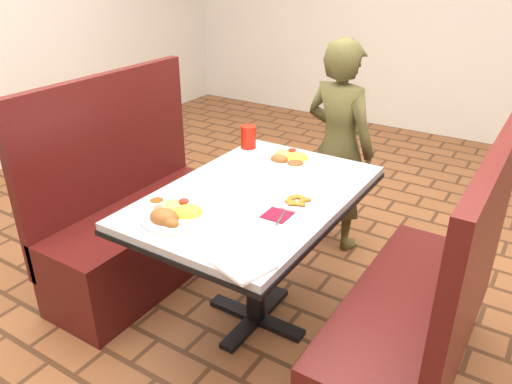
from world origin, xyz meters
TOP-DOWN VIEW (x-y plane):
  - dining_table at (0.00, 0.00)m, footprint 0.81×1.21m
  - booth_bench_left at (-0.80, 0.00)m, footprint 0.47×1.20m
  - booth_bench_right at (0.80, 0.00)m, footprint 0.47×1.20m
  - diner_person at (-0.01, 0.96)m, footprint 0.54×0.41m
  - near_dinner_plate at (-0.15, -0.39)m, footprint 0.30×0.30m
  - far_dinner_plate at (-0.05, 0.41)m, footprint 0.28×0.28m
  - plantain_plate at (0.21, -0.01)m, footprint 0.17×0.17m
  - maroon_napkin at (0.20, -0.14)m, footprint 0.11×0.11m
  - spoon_utensil at (0.23, -0.17)m, footprint 0.04×0.13m
  - red_tumbler at (-0.35, 0.46)m, footprint 0.09×0.09m
  - paper_napkin at (0.27, -0.53)m, footprint 0.26×0.22m
  - knife_utensil at (-0.10, -0.34)m, footprint 0.04×0.17m
  - fork_utensil at (-0.09, -0.36)m, footprint 0.02×0.13m
  - lettuce_shreds at (0.04, 0.06)m, footprint 0.28×0.32m

SIDE VIEW (x-z plane):
  - booth_bench_left at x=-0.80m, z-range -0.26..0.92m
  - booth_bench_right at x=0.80m, z-range -0.26..0.92m
  - dining_table at x=0.00m, z-range 0.28..1.03m
  - diner_person at x=-0.01m, z-range 0.00..1.32m
  - lettuce_shreds at x=0.04m, z-range 0.75..0.75m
  - maroon_napkin at x=0.20m, z-range 0.75..0.75m
  - spoon_utensil at x=0.23m, z-range 0.75..0.76m
  - paper_napkin at x=0.27m, z-range 0.75..0.76m
  - fork_utensil at x=-0.09m, z-range 0.76..0.76m
  - knife_utensil at x=-0.10m, z-range 0.76..0.76m
  - plantain_plate at x=0.21m, z-range 0.75..0.77m
  - far_dinner_plate at x=-0.05m, z-range 0.74..0.81m
  - near_dinner_plate at x=-0.15m, z-range 0.74..0.83m
  - red_tumbler at x=-0.35m, z-range 0.75..0.88m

